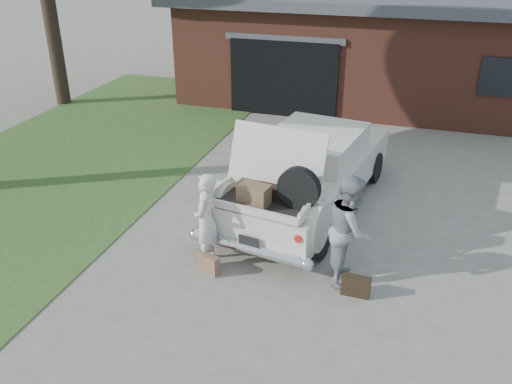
% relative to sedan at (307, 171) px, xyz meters
% --- Properties ---
extents(ground, '(90.00, 90.00, 0.00)m').
position_rel_sedan_xyz_m(ground, '(-0.48, -2.44, -0.77)').
color(ground, gray).
rests_on(ground, ground).
extents(grass_strip, '(6.00, 16.00, 0.02)m').
position_rel_sedan_xyz_m(grass_strip, '(-5.98, 0.56, -0.76)').
color(grass_strip, '#2D4C1E').
rests_on(grass_strip, ground).
extents(house, '(12.80, 7.80, 3.30)m').
position_rel_sedan_xyz_m(house, '(0.50, 9.03, 0.90)').
color(house, brown).
rests_on(house, ground).
extents(sedan, '(2.78, 5.46, 2.11)m').
position_rel_sedan_xyz_m(sedan, '(0.00, 0.00, 0.00)').
color(sedan, beige).
rests_on(sedan, ground).
extents(woman_left, '(0.45, 0.63, 1.62)m').
position_rel_sedan_xyz_m(woman_left, '(-1.12, -2.51, 0.04)').
color(woman_left, beige).
rests_on(woman_left, ground).
extents(woman_right, '(0.78, 0.95, 1.80)m').
position_rel_sedan_xyz_m(woman_right, '(1.17, -2.26, 0.13)').
color(woman_right, gray).
rests_on(woman_right, ground).
extents(suitcase_left, '(0.44, 0.29, 0.33)m').
position_rel_sedan_xyz_m(suitcase_left, '(-1.00, -2.77, -0.60)').
color(suitcase_left, brown).
rests_on(suitcase_left, ground).
extents(suitcase_right, '(0.44, 0.15, 0.34)m').
position_rel_sedan_xyz_m(suitcase_right, '(1.39, -2.68, -0.60)').
color(suitcase_right, black).
rests_on(suitcase_right, ground).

